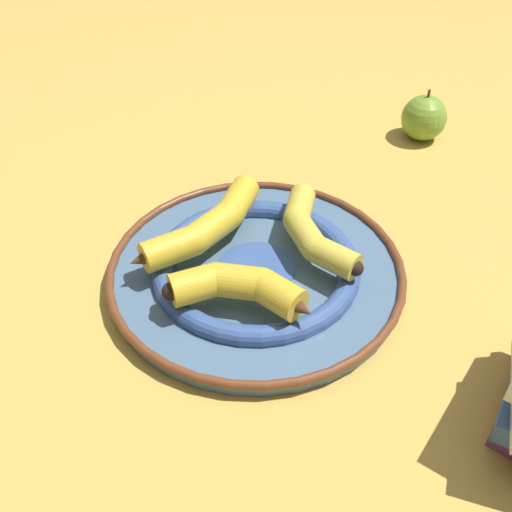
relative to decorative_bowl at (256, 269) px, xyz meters
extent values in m
plane|color=gold|center=(-0.01, -0.03, -0.02)|extent=(2.80, 2.80, 0.00)
cylinder|color=slate|center=(0.00, 0.00, -0.01)|extent=(0.35, 0.35, 0.02)
torus|color=#385699|center=(0.00, 0.00, 0.01)|extent=(0.25, 0.25, 0.03)
cylinder|color=#385699|center=(0.00, 0.00, 0.00)|extent=(0.09, 0.09, 0.00)
torus|color=brown|center=(0.00, 0.00, 0.00)|extent=(0.36, 0.36, 0.01)
cylinder|color=gold|center=(0.02, 0.10, 0.04)|extent=(0.05, 0.07, 0.04)
cylinder|color=gold|center=(0.05, 0.04, 0.04)|extent=(0.07, 0.07, 0.04)
cylinder|color=gold|center=(0.09, 0.00, 0.04)|extent=(0.07, 0.07, 0.04)
sphere|color=gold|center=(0.03, 0.07, 0.04)|extent=(0.04, 0.04, 0.04)
sphere|color=gold|center=(0.07, 0.02, 0.04)|extent=(0.04, 0.04, 0.04)
cone|color=#472D19|center=(0.01, 0.13, 0.04)|extent=(0.04, 0.04, 0.03)
sphere|color=black|center=(0.12, -0.02, 0.04)|extent=(0.02, 0.02, 0.02)
cylinder|color=gold|center=(0.06, -0.07, 0.03)|extent=(0.06, 0.05, 0.03)
cylinder|color=gold|center=(0.01, -0.06, 0.03)|extent=(0.06, 0.04, 0.03)
cylinder|color=gold|center=(-0.04, -0.08, 0.03)|extent=(0.06, 0.06, 0.03)
sphere|color=gold|center=(0.04, -0.06, 0.03)|extent=(0.03, 0.03, 0.03)
sphere|color=gold|center=(-0.02, -0.07, 0.03)|extent=(0.03, 0.03, 0.03)
cone|color=#472D19|center=(0.09, -0.09, 0.03)|extent=(0.04, 0.04, 0.02)
sphere|color=black|center=(-0.06, -0.10, 0.03)|extent=(0.02, 0.02, 0.02)
cylinder|color=gold|center=(-0.09, 0.00, 0.04)|extent=(0.06, 0.06, 0.04)
cylinder|color=gold|center=(-0.05, 0.03, 0.04)|extent=(0.05, 0.06, 0.04)
cylinder|color=gold|center=(-0.05, 0.08, 0.04)|extent=(0.04, 0.06, 0.04)
sphere|color=gold|center=(-0.06, 0.01, 0.04)|extent=(0.04, 0.04, 0.04)
sphere|color=gold|center=(-0.04, 0.06, 0.04)|extent=(0.04, 0.04, 0.04)
cone|color=#472D19|center=(-0.11, -0.02, 0.04)|extent=(0.04, 0.04, 0.03)
sphere|color=black|center=(-0.05, 0.11, 0.04)|extent=(0.02, 0.02, 0.02)
sphere|color=olive|center=(0.26, -0.34, 0.02)|extent=(0.07, 0.07, 0.07)
cylinder|color=#4C3319|center=(0.26, -0.34, 0.06)|extent=(0.00, 0.00, 0.01)
camera|label=1|loc=(-0.51, 0.13, 0.48)|focal=42.00mm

